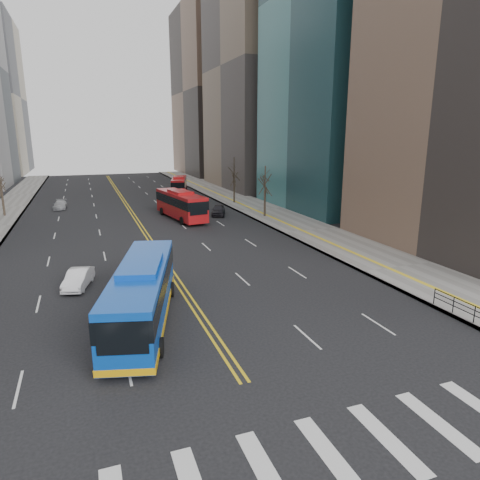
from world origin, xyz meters
The scene contains 14 objects.
ground centered at (0.00, 0.00, 0.00)m, with size 220.00×220.00×0.00m, color black.
sidewalk_right centered at (17.50, 45.00, 0.07)m, with size 7.00×130.00×0.15m, color gray.
crosswalk centered at (0.00, 0.00, 0.01)m, with size 26.70×4.00×0.01m.
centerline centered at (0.00, 55.00, 0.01)m, with size 0.55×100.00×0.01m.
office_towers centered at (0.12, 68.51, 23.92)m, with size 83.00×134.00×58.00m.
pedestrian_railing centered at (14.30, 6.00, 0.82)m, with size 0.06×6.06×1.02m.
street_trees centered at (-7.18, 34.55, 4.87)m, with size 35.20×47.20×7.60m.
blue_bus centered at (-3.31, 12.79, 1.91)m, with size 5.85×12.81×3.64m.
red_bus_near centered at (5.48, 42.57, 2.02)m, with size 4.38×11.73×3.63m.
red_bus_far centered at (10.19, 65.24, 1.79)m, with size 4.85×10.29×3.21m.
car_white centered at (-6.84, 20.33, 0.65)m, with size 1.37×3.92×1.29m, color white.
car_dark_mid centered at (10.67, 43.20, 0.71)m, with size 1.67×4.15×1.41m, color black.
car_silver centered at (-9.35, 55.76, 0.60)m, with size 1.69×4.15×1.20m, color #A3A3A8.
car_dark_far centered at (7.82, 64.03, 0.53)m, with size 1.77×3.83×1.06m, color black.
Camera 1 is at (-5.93, -10.53, 10.65)m, focal length 32.00 mm.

